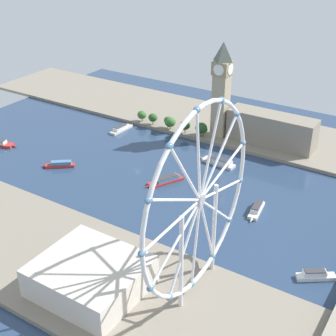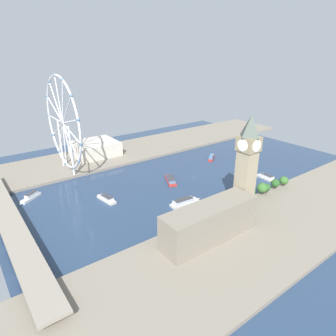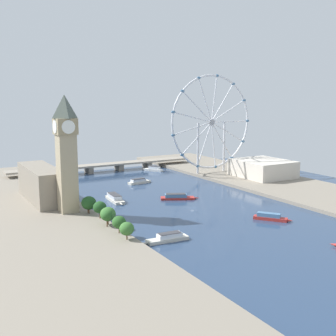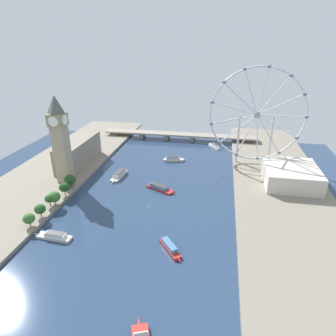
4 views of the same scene
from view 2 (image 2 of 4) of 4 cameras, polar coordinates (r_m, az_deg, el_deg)
name	(u,v)px [view 2 (image 2 of 4)]	position (r m, az deg, el deg)	size (l,w,h in m)	color
ground_plane	(193,176)	(343.22, 4.92, -1.54)	(411.41, 411.41, 0.00)	navy
riverbank_left	(288,219)	(274.73, 22.01, -9.16)	(90.00, 520.00, 3.00)	gray
riverbank_right	(139,149)	(434.10, -5.67, 3.71)	(90.00, 520.00, 3.00)	gray
clock_tower	(246,166)	(248.09, 14.84, 0.41)	(15.82, 15.82, 86.59)	tan
parliament_block	(209,222)	(224.92, 7.93, -10.29)	(22.00, 78.40, 27.55)	gray
tree_row_embankment	(259,189)	(298.95, 17.15, -3.96)	(12.72, 77.16, 12.95)	#513823
ferris_wheel	(63,123)	(354.40, -19.55, 8.06)	(105.90, 3.20, 108.92)	silver
riverside_hall	(95,148)	(412.81, -13.85, 3.71)	(51.08, 56.85, 17.54)	beige
river_bridge	(11,225)	(267.67, -27.89, -9.68)	(223.41, 17.90, 9.27)	gray
tour_boat_0	(184,202)	(280.88, 3.17, -6.50)	(10.56, 34.14, 5.82)	beige
tour_boat_1	(211,157)	(399.54, 8.34, 2.07)	(20.12, 24.45, 5.18)	#B22D28
tour_boat_2	(268,178)	(350.22, 18.63, -1.80)	(31.83, 8.43, 5.19)	beige
tour_boat_3	(31,197)	(318.77, -24.89, -5.05)	(18.40, 24.13, 6.21)	white
tour_boat_4	(171,180)	(327.40, 0.51, -2.26)	(32.57, 20.54, 4.91)	#B22D28
tour_boat_5	(248,147)	(454.74, 15.18, 3.99)	(18.89, 34.48, 5.49)	#B22D28
tour_boat_6	(106,199)	(292.86, -11.75, -5.77)	(28.24, 10.00, 5.37)	beige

